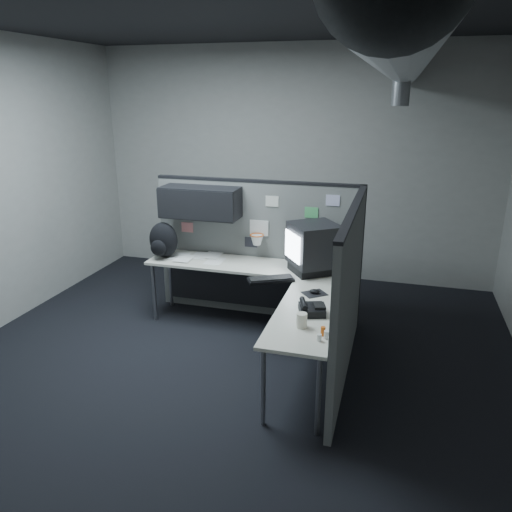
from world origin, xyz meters
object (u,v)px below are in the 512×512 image
(backpack, at_px, (163,241))
(desk, at_px, (262,285))
(keyboard, at_px, (271,279))
(monitor, at_px, (314,247))
(phone, at_px, (311,309))

(backpack, bearing_deg, desk, 9.08)
(desk, height_order, keyboard, keyboard)
(monitor, relative_size, backpack, 1.55)
(desk, height_order, monitor, monitor)
(monitor, xyz_separation_m, keyboard, (-0.37, -0.40, -0.25))
(desk, distance_m, phone, 1.07)
(desk, bearing_deg, backpack, 169.56)
(phone, bearing_deg, keyboard, 121.38)
(phone, bearing_deg, monitor, 91.16)
(monitor, bearing_deg, phone, -71.10)
(monitor, distance_m, keyboard, 0.60)
(backpack, bearing_deg, phone, -9.14)
(desk, relative_size, monitor, 3.57)
(desk, xyz_separation_m, phone, (0.67, -0.82, 0.16))
(backpack, bearing_deg, keyboard, 3.44)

